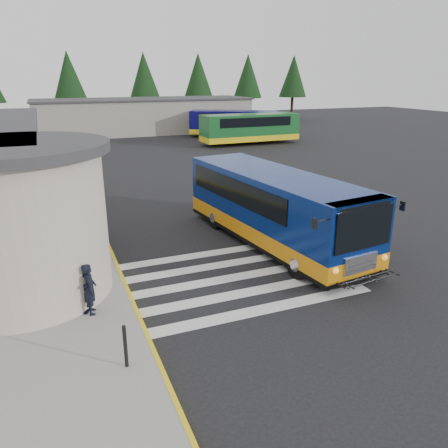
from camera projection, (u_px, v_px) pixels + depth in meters
name	position (u px, v px, depth m)	size (l,w,h in m)	color
ground	(234.00, 267.00, 16.34)	(140.00, 140.00, 0.00)	black
curb_strip	(108.00, 244.00, 18.36)	(0.12, 34.00, 0.16)	yellow
crosswalk	(230.00, 278.00, 15.45)	(8.00, 5.35, 0.01)	silver
depot_building	(144.00, 116.00, 54.62)	(26.40, 8.40, 4.20)	gray
tree_line	(132.00, 76.00, 60.23)	(58.40, 4.40, 10.00)	black
transit_bus	(274.00, 210.00, 18.30)	(4.51, 11.01, 3.04)	navy
pedestrian_a	(90.00, 289.00, 12.68)	(0.57, 0.37, 1.56)	black
pedestrian_b	(79.00, 284.00, 12.70)	(0.87, 0.68, 1.79)	black
bollard	(125.00, 346.00, 10.37)	(0.09, 0.09, 1.11)	black
far_bus_a	(234.00, 122.00, 50.76)	(10.18, 7.30, 2.60)	#0A0650
far_bus_b	(250.00, 127.00, 45.41)	(10.37, 3.10, 2.66)	#175724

